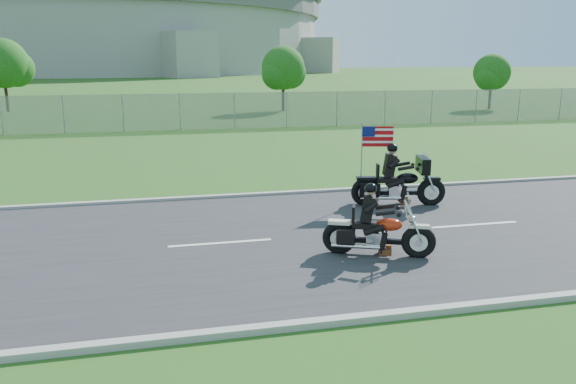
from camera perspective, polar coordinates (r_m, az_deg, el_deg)
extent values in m
plane|color=#254C18|center=(12.43, 2.35, -4.73)|extent=(420.00, 420.00, 0.00)
cube|color=#28282B|center=(12.42, 2.35, -4.64)|extent=(120.00, 8.00, 0.04)
cube|color=#9E9B93|center=(16.21, -1.41, -0.20)|extent=(120.00, 0.18, 0.12)
cube|color=#9E9B93|center=(8.85, 9.42, -12.38)|extent=(120.00, 0.18, 0.12)
cube|color=gray|center=(31.57, -16.42, 7.70)|extent=(60.00, 0.03, 2.00)
cylinder|color=#A3A099|center=(182.27, -18.88, 14.71)|extent=(130.00, 130.00, 20.00)
cylinder|color=#605E5B|center=(182.64, -19.06, 16.90)|extent=(132.00, 132.00, 4.00)
cylinder|color=#382316|center=(42.46, -0.50, 9.94)|extent=(0.22, 0.22, 2.52)
sphere|color=#204512|center=(42.39, -0.50, 12.49)|extent=(3.20, 3.20, 3.20)
sphere|color=#204512|center=(43.00, 0.21, 12.02)|extent=(2.40, 2.40, 2.40)
sphere|color=#204512|center=(41.89, -1.15, 11.86)|extent=(2.24, 2.24, 2.24)
cylinder|color=#382316|center=(46.73, -26.72, 9.02)|extent=(0.22, 0.22, 2.80)
sphere|color=#204512|center=(46.67, -26.99, 11.58)|extent=(3.60, 3.60, 3.60)
sphere|color=#204512|center=(47.04, -25.92, 11.21)|extent=(2.70, 2.70, 2.70)
cylinder|color=#382316|center=(46.80, 19.84, 9.31)|extent=(0.22, 0.22, 2.24)
sphere|color=#204512|center=(46.73, 20.01, 11.36)|extent=(2.80, 2.80, 2.80)
sphere|color=#204512|center=(47.40, 20.28, 10.97)|extent=(2.10, 2.10, 2.10)
sphere|color=#204512|center=(46.19, 19.68, 10.87)|extent=(1.96, 1.96, 1.96)
torus|color=black|center=(11.37, 13.12, -4.96)|extent=(0.69, 0.41, 0.68)
torus|color=black|center=(11.37, 5.21, -4.66)|extent=(0.69, 0.41, 0.68)
ellipsoid|color=red|center=(11.25, 10.26, -3.26)|extent=(0.59, 0.47, 0.26)
cube|color=black|center=(11.26, 7.82, -3.35)|extent=(0.57, 0.45, 0.11)
cube|color=black|center=(11.16, 8.11, -1.59)|extent=(0.34, 0.42, 0.51)
sphere|color=black|center=(11.07, 8.42, 0.38)|extent=(0.32, 0.32, 0.25)
cube|color=silver|center=(11.15, 12.24, -1.15)|extent=(0.20, 0.41, 0.37)
torus|color=black|center=(15.46, 14.33, 0.01)|extent=(0.79, 0.36, 0.77)
torus|color=black|center=(15.13, 7.86, 0.01)|extent=(0.79, 0.36, 0.77)
ellipsoid|color=black|center=(15.24, 12.03, 1.37)|extent=(0.64, 0.45, 0.29)
cube|color=black|center=(15.14, 10.03, 1.23)|extent=(0.62, 0.43, 0.12)
cube|color=black|center=(15.07, 10.29, 2.73)|extent=(0.34, 0.46, 0.57)
sphere|color=black|center=(15.01, 10.55, 4.39)|extent=(0.34, 0.34, 0.28)
cube|color=black|center=(15.25, 13.55, 2.69)|extent=(0.41, 0.86, 0.41)
cube|color=#B70C11|center=(15.11, 9.10, 5.58)|extent=(0.81, 0.21, 0.54)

